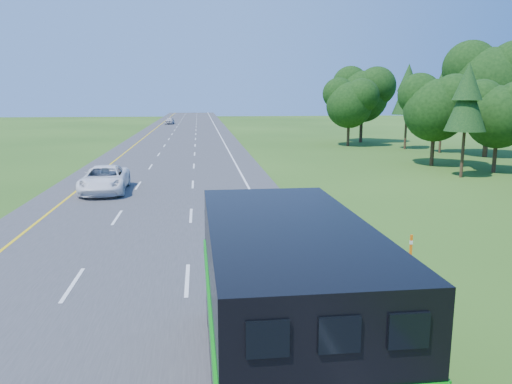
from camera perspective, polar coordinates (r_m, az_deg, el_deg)
road at (r=46.22m, az=-9.36°, el=3.40°), size 15.00×260.00×0.04m
lane_markings at (r=46.21m, az=-9.36°, el=3.43°), size 11.15×260.00×0.01m
horse_truck at (r=9.82m, az=2.73°, el=-12.63°), size 2.86×8.74×3.85m
white_suv at (r=32.67m, az=-16.92°, el=1.41°), size 2.92×5.94×1.62m
far_car at (r=106.68m, az=-9.86°, el=8.03°), size 1.95×4.23×1.40m
delineator at (r=18.53m, az=17.26°, el=-6.38°), size 0.10×0.06×1.22m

